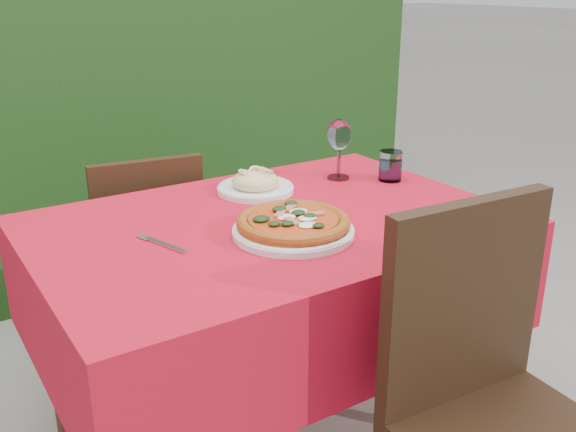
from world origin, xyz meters
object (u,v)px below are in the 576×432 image
pizza_plate (293,225)px  water_glass (390,167)px  chair_near (491,393)px  pasta_plate (255,184)px  wine_glass (339,137)px  fork (166,245)px  chair_far (147,250)px

pizza_plate → water_glass: (0.52, 0.23, 0.02)m
chair_near → pasta_plate: chair_near is taller
pasta_plate → wine_glass: 0.32m
water_glass → fork: bearing=-171.6°
chair_far → fork: size_ratio=4.37×
pasta_plate → fork: size_ratio=1.25×
pasta_plate → fork: bearing=-147.6°
chair_near → wine_glass: 0.97m
pasta_plate → water_glass: water_glass is taller
chair_near → wine_glass: size_ratio=4.78×
chair_far → pizza_plate: 0.81m
pizza_plate → pasta_plate: bearing=74.9°
chair_near → pizza_plate: size_ratio=2.58×
chair_near → pasta_plate: (-0.05, 0.89, 0.24)m
water_glass → chair_near: bearing=-116.0°
pasta_plate → water_glass: (0.43, -0.13, 0.02)m
pizza_plate → wine_glass: (0.39, 0.33, 0.11)m
pizza_plate → pasta_plate: size_ratio=1.55×
chair_far → wine_glass: 0.78m
pizza_plate → wine_glass: size_ratio=1.85×
chair_near → fork: chair_near is taller
wine_glass → fork: 0.74m
pasta_plate → chair_far: bearing=120.2°
chair_near → pizza_plate: (-0.15, 0.54, 0.24)m
chair_near → pasta_plate: size_ratio=4.00×
wine_glass → pasta_plate: bearing=175.2°
chair_near → fork: 0.81m
chair_far → wine_glass: wine_glass is taller
pasta_plate → wine_glass: size_ratio=1.20×
wine_glass → fork: size_ratio=1.05×
chair_far → water_glass: bearing=149.6°
fork → pasta_plate: bearing=14.6°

